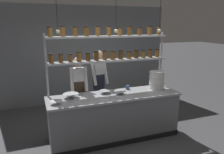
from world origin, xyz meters
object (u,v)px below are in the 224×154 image
at_px(spice_shelf_unit, 109,50).
at_px(container_stack, 157,80).
at_px(chef_left, 79,89).
at_px(prep_bowl_near_left, 71,96).
at_px(prep_bowl_center_back, 120,93).
at_px(prep_bowl_center_front, 56,102).
at_px(serving_cup_front, 128,87).
at_px(prep_bowl_near_right, 105,92).
at_px(chef_center, 99,82).

bearing_deg(spice_shelf_unit, container_stack, -13.45).
bearing_deg(chef_left, prep_bowl_near_left, -113.46).
height_order(prep_bowl_near_left, prep_bowl_center_back, prep_bowl_near_left).
height_order(container_stack, prep_bowl_center_back, container_stack).
bearing_deg(prep_bowl_center_front, spice_shelf_unit, 21.62).
xyz_separation_m(spice_shelf_unit, prep_bowl_center_front, (-1.15, -0.46, -0.82)).
bearing_deg(prep_bowl_center_front, serving_cup_front, 14.26).
xyz_separation_m(spice_shelf_unit, serving_cup_front, (0.40, -0.06, -0.81)).
bearing_deg(spice_shelf_unit, serving_cup_front, -8.54).
xyz_separation_m(prep_bowl_near_left, prep_bowl_near_right, (0.70, 0.04, -0.01)).
bearing_deg(prep_bowl_near_right, prep_bowl_center_front, -163.88).
distance_m(spice_shelf_unit, container_stack, 1.23).
relative_size(chef_left, chef_center, 0.94).
relative_size(prep_bowl_near_left, serving_cup_front, 3.50).
bearing_deg(prep_bowl_center_front, prep_bowl_center_back, 6.22).
height_order(prep_bowl_center_front, prep_bowl_near_right, same).
xyz_separation_m(prep_bowl_center_back, prep_bowl_near_right, (-0.27, 0.15, -0.00)).
bearing_deg(container_stack, prep_bowl_center_back, -175.19).
relative_size(chef_center, prep_bowl_center_front, 7.80).
relative_size(chef_left, prep_bowl_near_left, 5.47).
distance_m(container_stack, prep_bowl_center_front, 2.18).
bearing_deg(spice_shelf_unit, prep_bowl_center_front, -158.38).
height_order(prep_bowl_near_left, prep_bowl_near_right, prep_bowl_near_left).
height_order(spice_shelf_unit, prep_bowl_near_left, spice_shelf_unit).
relative_size(spice_shelf_unit, prep_bowl_center_front, 11.48).
distance_m(chef_left, prep_bowl_near_right, 0.60).
distance_m(container_stack, prep_bowl_center_back, 0.91).
height_order(prep_bowl_center_back, serving_cup_front, serving_cup_front).
relative_size(chef_left, prep_bowl_center_back, 7.10).
xyz_separation_m(chef_left, prep_bowl_near_left, (-0.25, -0.44, 0.02)).
bearing_deg(serving_cup_front, chef_center, 135.69).
height_order(chef_center, serving_cup_front, chef_center).
distance_m(spice_shelf_unit, prep_bowl_near_right, 0.85).
xyz_separation_m(prep_bowl_near_left, prep_bowl_center_front, (-0.30, -0.25, -0.01)).
height_order(prep_bowl_center_front, prep_bowl_center_back, prep_bowl_center_back).
distance_m(chef_center, prep_bowl_center_front, 1.38).
xyz_separation_m(chef_left, chef_center, (0.50, 0.20, 0.07)).
bearing_deg(prep_bowl_near_right, container_stack, -3.76).
distance_m(spice_shelf_unit, serving_cup_front, 0.91).
bearing_deg(chef_left, container_stack, -9.83).
height_order(chef_left, prep_bowl_center_front, chef_left).
bearing_deg(container_stack, spice_shelf_unit, 166.55).
height_order(chef_center, prep_bowl_center_back, chef_center).
relative_size(chef_left, prep_bowl_center_front, 7.37).
relative_size(chef_center, prep_bowl_near_right, 7.81).
distance_m(spice_shelf_unit, chef_center, 0.89).
bearing_deg(prep_bowl_near_left, chef_left, 60.09).
bearing_deg(container_stack, prep_bowl_center_front, -174.36).
bearing_deg(chef_left, serving_cup_front, -9.62).
bearing_deg(prep_bowl_near_right, prep_bowl_center_back, -29.16).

